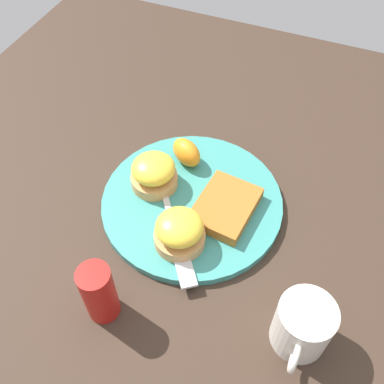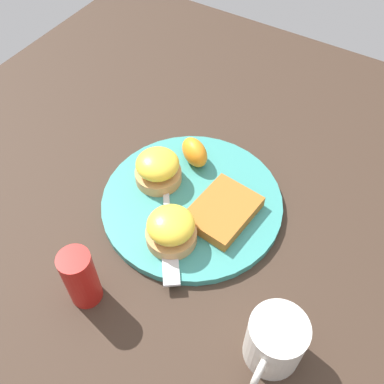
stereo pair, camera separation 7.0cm
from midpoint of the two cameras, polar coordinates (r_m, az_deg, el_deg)
ground_plane at (r=0.73m, az=2.75°, el=-1.83°), size 1.10×1.10×0.00m
plate at (r=0.73m, az=2.77°, el=-1.50°), size 0.29×0.29×0.01m
sandwich_benedict_left at (r=0.73m, az=-1.61°, el=2.83°), size 0.08×0.08×0.06m
sandwich_benedict_right at (r=0.65m, az=0.39°, el=-4.94°), size 0.08×0.08×0.06m
hashbrown_patty at (r=0.70m, az=6.80°, el=-2.63°), size 0.12×0.10×0.02m
orange_wedge at (r=0.76m, az=2.99°, el=4.92°), size 0.06×0.07×0.04m
fork at (r=0.69m, az=-0.12°, el=-4.64°), size 0.20×0.15×0.00m
cup at (r=0.60m, az=13.99°, el=-18.18°), size 0.10×0.07×0.08m
condiment_bottle at (r=0.61m, az=-10.77°, el=-10.89°), size 0.04×0.04×0.10m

